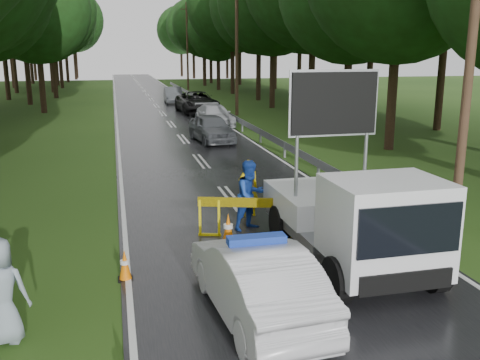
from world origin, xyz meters
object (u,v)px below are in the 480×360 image
object	(u,v)px
work_truck	(355,218)
queue_car_fourth	(173,95)
civilian	(251,195)
queue_car_third	(197,102)
barrier	(248,208)
queue_car_second	(215,115)
queue_car_first	(211,128)
officer	(248,188)
police_sedan	(256,280)

from	to	relation	value
work_truck	queue_car_fourth	size ratio (longest dim) A/B	1.21
civilian	queue_car_third	size ratio (longest dim) A/B	0.32
barrier	queue_car_second	bearing A→B (deg)	98.88
queue_car_first	queue_car_second	world-z (taller)	queue_car_first
queue_car_second	officer	bearing A→B (deg)	-101.48
work_truck	queue_car_fourth	bearing A→B (deg)	88.67
police_sedan	queue_car_first	size ratio (longest dim) A/B	1.01
queue_car_fourth	queue_car_third	bearing A→B (deg)	-82.57
police_sedan	work_truck	size ratio (longest dim) A/B	0.81
police_sedan	queue_car_third	distance (m)	31.93
police_sedan	queue_car_first	bearing A→B (deg)	-102.64
queue_car_first	officer	bearing A→B (deg)	-101.96
police_sedan	barrier	distance (m)	4.08
queue_car_second	queue_car_third	world-z (taller)	queue_car_third
civilian	queue_car_first	size ratio (longest dim) A/B	0.44
civilian	queue_car_third	world-z (taller)	civilian
police_sedan	officer	bearing A→B (deg)	-107.53
barrier	queue_car_second	distance (m)	20.66
police_sedan	civilian	world-z (taller)	civilian
queue_car_second	work_truck	bearing A→B (deg)	-96.90
queue_car_first	queue_car_third	world-z (taller)	queue_car_third
police_sedan	civilian	xyz separation A→B (m)	(1.06, 4.58, 0.24)
barrier	civilian	distance (m)	0.65
queue_car_first	queue_car_fourth	distance (m)	21.60
work_truck	queue_car_first	distance (m)	16.82
queue_car_first	queue_car_third	xyz separation A→B (m)	(1.27, 13.26, 0.08)
officer	work_truck	bearing A→B (deg)	96.90
police_sedan	queue_car_second	distance (m)	24.73
work_truck	queue_car_first	world-z (taller)	work_truck
queue_car_third	queue_car_fourth	xyz separation A→B (m)	(-0.87, 8.33, -0.09)
work_truck	officer	xyz separation A→B (m)	(-1.30, 4.04, -0.29)
civilian	queue_car_third	bearing A→B (deg)	58.03
officer	queue_car_fourth	size ratio (longest dim) A/B	0.38
queue_car_third	queue_car_first	bearing A→B (deg)	-97.77
queue_car_second	queue_car_third	bearing A→B (deg)	86.18
work_truck	civilian	bearing A→B (deg)	116.25
barrier	queue_car_fourth	xyz separation A→B (m)	(2.09, 36.04, -0.07)
queue_car_third	police_sedan	bearing A→B (deg)	-99.13
queue_car_third	queue_car_fourth	size ratio (longest dim) A/B	1.33
barrier	queue_car_first	size ratio (longest dim) A/B	0.58
barrier	queue_car_fourth	bearing A→B (deg)	103.79
barrier	queue_car_second	xyz separation A→B (m)	(2.96, 20.44, -0.13)
police_sedan	queue_car_second	size ratio (longest dim) A/B	0.94
work_truck	barrier	bearing A→B (deg)	125.39
police_sedan	barrier	size ratio (longest dim) A/B	1.75
queue_car_second	queue_car_third	distance (m)	7.27
officer	civilian	world-z (taller)	civilian
officer	queue_car_second	world-z (taller)	officer
civilian	police_sedan	bearing A→B (deg)	-129.25
barrier	queue_car_first	world-z (taller)	queue_car_first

